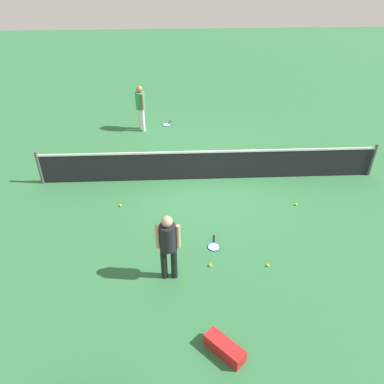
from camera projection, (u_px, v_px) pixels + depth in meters
ground_plane at (208, 179)px, 11.89m from camera, size 40.00×40.00×0.00m
court_net at (209, 165)px, 11.61m from camera, size 10.09×0.09×1.07m
player_near_side at (168, 243)px, 8.06m from camera, size 0.52×0.35×1.70m
player_far_side at (141, 104)px, 14.08m from camera, size 0.46×0.50×1.70m
tennis_racket_near_player at (214, 246)px, 9.42m from camera, size 0.35×0.60×0.03m
tennis_racket_far_player at (167, 124)px, 15.01m from camera, size 0.41×0.60×0.03m
tennis_ball_near_player at (296, 204)px, 10.77m from camera, size 0.07×0.07×0.07m
tennis_ball_by_net at (171, 246)px, 9.38m from camera, size 0.07×0.07×0.07m
tennis_ball_midcourt at (210, 265)px, 8.87m from camera, size 0.07×0.07×0.07m
tennis_ball_baseline at (120, 205)px, 10.72m from camera, size 0.07×0.07×0.07m
tennis_ball_stray_left at (268, 265)px, 8.87m from camera, size 0.07×0.07×0.07m
equipment_bag at (223, 347)px, 7.06m from camera, size 0.76×0.77×0.28m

